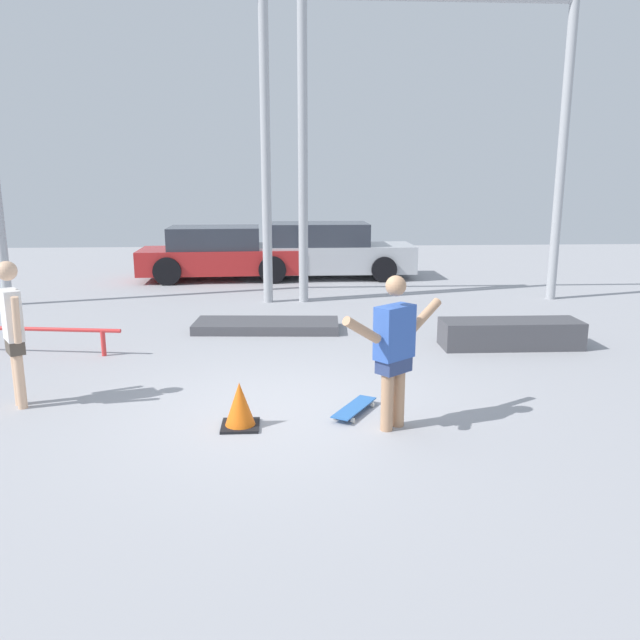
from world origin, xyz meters
TOP-DOWN VIEW (x-y plane):
  - ground_plane at (0.00, 0.00)m, footprint 36.00×36.00m
  - skateboarder at (1.09, -0.60)m, footprint 1.19×1.00m
  - skateboard at (0.73, -0.15)m, footprint 0.59×0.79m
  - grind_box at (3.50, 2.54)m, footprint 2.17×0.68m
  - manual_pad at (-0.35, 3.89)m, footprint 2.56×1.09m
  - grind_rail at (-4.01, 2.60)m, footprint 3.08×0.53m
  - canopy_support_left at (-3.11, 6.48)m, footprint 5.66×0.20m
  - canopy_support_right at (3.11, 6.48)m, footprint 5.66×0.20m
  - parked_car_red at (-1.72, 9.72)m, footprint 4.28×2.01m
  - parked_car_silver at (1.06, 9.85)m, footprint 4.60×1.88m
  - bystander at (-3.11, 0.29)m, footprint 0.42×0.59m
  - traffic_cone at (-0.53, -0.48)m, footprint 0.40×0.40m

SIDE VIEW (x-z plane):
  - ground_plane at x=0.00m, z-range 0.00..0.00m
  - skateboard at x=0.73m, z-range 0.03..0.10m
  - manual_pad at x=-0.35m, z-range 0.00..0.16m
  - grind_box at x=3.50m, z-range 0.00..0.43m
  - traffic_cone at x=-0.53m, z-range -0.01..0.49m
  - grind_rail at x=-4.01m, z-range 0.13..0.55m
  - parked_car_red at x=-1.72m, z-range -0.02..1.36m
  - parked_car_silver at x=1.06m, z-range -0.03..1.43m
  - skateboarder at x=1.09m, z-range 0.08..1.72m
  - bystander at x=-3.11m, z-range 0.11..1.81m
  - canopy_support_left at x=-3.11m, z-range 0.66..6.83m
  - canopy_support_right at x=3.11m, z-range 0.66..6.83m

